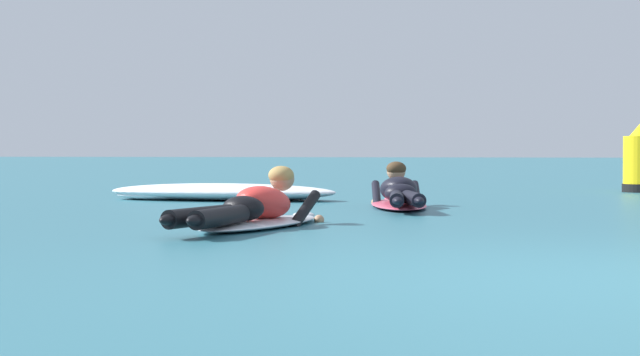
% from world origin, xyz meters
% --- Properties ---
extents(ground_plane, '(120.00, 120.00, 0.00)m').
position_xyz_m(ground_plane, '(0.00, 10.00, 0.00)').
color(ground_plane, '#2D6B7A').
extents(surfer_near, '(0.90, 2.55, 0.53)m').
position_xyz_m(surfer_near, '(-2.74, 3.21, 0.14)').
color(surfer_near, silver).
rests_on(surfer_near, ground).
extents(surfer_far, '(0.92, 2.61, 0.53)m').
position_xyz_m(surfer_far, '(-1.91, 6.41, 0.14)').
color(surfer_far, '#E54C66').
rests_on(surfer_far, ground).
extents(whitewater_front, '(2.98, 1.35, 0.21)m').
position_xyz_m(whitewater_front, '(-4.25, 7.93, 0.10)').
color(whitewater_front, white).
rests_on(whitewater_front, ground).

